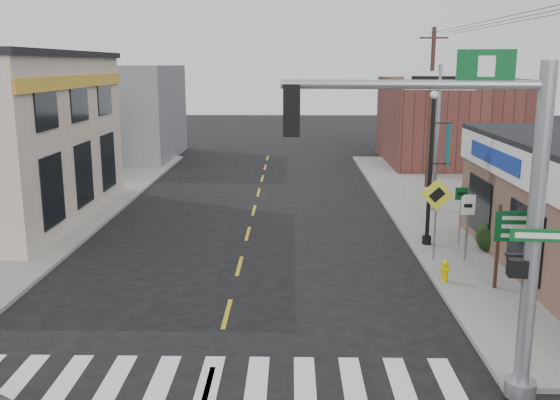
{
  "coord_description": "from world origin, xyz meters",
  "views": [
    {
      "loc": [
        1.71,
        -11.51,
        6.49
      ],
      "look_at": [
        1.39,
        5.39,
        2.8
      ],
      "focal_mm": 40.0,
      "sensor_mm": 36.0,
      "label": 1
    }
  ],
  "objects_px": {
    "traffic_signal_pole": "(494,200)",
    "fire_hydrant": "(445,270)",
    "guide_sign": "(519,234)",
    "utility_pole_far": "(430,107)",
    "lamp_post": "(433,157)",
    "dance_center_sign": "(439,101)"
  },
  "relations": [
    {
      "from": "traffic_signal_pole",
      "to": "fire_hydrant",
      "type": "distance_m",
      "value": 7.57
    },
    {
      "from": "guide_sign",
      "to": "utility_pole_far",
      "type": "height_order",
      "value": "utility_pole_far"
    },
    {
      "from": "lamp_post",
      "to": "utility_pole_far",
      "type": "relative_size",
      "value": 0.67
    },
    {
      "from": "fire_hydrant",
      "to": "dance_center_sign",
      "type": "xyz_separation_m",
      "value": [
        1.73,
        9.4,
        4.47
      ]
    },
    {
      "from": "fire_hydrant",
      "to": "dance_center_sign",
      "type": "relative_size",
      "value": 0.1
    },
    {
      "from": "guide_sign",
      "to": "dance_center_sign",
      "type": "distance_m",
      "value": 10.46
    },
    {
      "from": "traffic_signal_pole",
      "to": "fire_hydrant",
      "type": "bearing_deg",
      "value": 87.79
    },
    {
      "from": "traffic_signal_pole",
      "to": "utility_pole_far",
      "type": "relative_size",
      "value": 0.81
    },
    {
      "from": "fire_hydrant",
      "to": "utility_pole_far",
      "type": "relative_size",
      "value": 0.08
    },
    {
      "from": "traffic_signal_pole",
      "to": "utility_pole_far",
      "type": "xyz_separation_m",
      "value": [
        3.45,
        21.4,
        0.26
      ]
    },
    {
      "from": "dance_center_sign",
      "to": "utility_pole_far",
      "type": "xyz_separation_m",
      "value": [
        0.84,
        5.4,
        -0.62
      ]
    },
    {
      "from": "traffic_signal_pole",
      "to": "fire_hydrant",
      "type": "xyz_separation_m",
      "value": [
        0.89,
        6.61,
        -3.58
      ]
    },
    {
      "from": "fire_hydrant",
      "to": "lamp_post",
      "type": "bearing_deg",
      "value": 84.86
    },
    {
      "from": "traffic_signal_pole",
      "to": "dance_center_sign",
      "type": "relative_size",
      "value": 1.04
    },
    {
      "from": "utility_pole_far",
      "to": "lamp_post",
      "type": "bearing_deg",
      "value": -100.97
    },
    {
      "from": "traffic_signal_pole",
      "to": "lamp_post",
      "type": "xyz_separation_m",
      "value": [
        1.24,
        10.56,
        -0.77
      ]
    },
    {
      "from": "fire_hydrant",
      "to": "utility_pole_far",
      "type": "distance_m",
      "value": 15.5
    },
    {
      "from": "dance_center_sign",
      "to": "fire_hydrant",
      "type": "bearing_deg",
      "value": -90.43
    },
    {
      "from": "lamp_post",
      "to": "dance_center_sign",
      "type": "height_order",
      "value": "dance_center_sign"
    },
    {
      "from": "fire_hydrant",
      "to": "utility_pole_far",
      "type": "bearing_deg",
      "value": 80.16
    },
    {
      "from": "fire_hydrant",
      "to": "dance_center_sign",
      "type": "distance_m",
      "value": 10.55
    },
    {
      "from": "guide_sign",
      "to": "fire_hydrant",
      "type": "relative_size",
      "value": 3.78
    }
  ]
}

